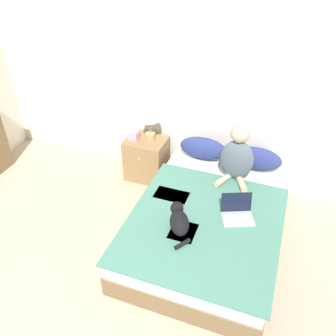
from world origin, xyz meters
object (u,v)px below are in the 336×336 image
object	(u,v)px
pillow_far	(256,159)
nightstand	(146,158)
pillow_near	(203,148)
cat_tabby	(179,220)
table_lamp	(150,116)
bed	(208,225)
laptop_open	(237,213)
tissue_box	(134,135)
person_sitting	(237,156)

from	to	relation	value
pillow_far	nightstand	xyz separation A→B (m)	(-1.37, -0.07, -0.27)
pillow_near	cat_tabby	xyz separation A→B (m)	(0.11, -1.24, -0.04)
pillow_far	table_lamp	size ratio (longest dim) A/B	1.28
bed	cat_tabby	xyz separation A→B (m)	(-0.21, -0.34, 0.30)
bed	nightstand	distance (m)	1.34
bed	nightstand	world-z (taller)	nightstand
cat_tabby	nightstand	size ratio (longest dim) A/B	0.86
pillow_far	cat_tabby	distance (m)	1.35
pillow_far	table_lamp	xyz separation A→B (m)	(-1.32, -0.04, 0.34)
pillow_near	nightstand	distance (m)	0.78
pillow_near	pillow_far	size ratio (longest dim) A/B	1.00
nightstand	table_lamp	world-z (taller)	table_lamp
cat_tabby	laptop_open	size ratio (longest dim) A/B	1.27
cat_tabby	bed	bearing A→B (deg)	-58.69
pillow_far	tissue_box	xyz separation A→B (m)	(-1.52, -0.10, 0.07)
pillow_far	nightstand	distance (m)	1.40
nightstand	tissue_box	distance (m)	0.37
pillow_near	tissue_box	world-z (taller)	tissue_box
laptop_open	nightstand	distance (m)	1.58
cat_tabby	tissue_box	world-z (taller)	tissue_box
table_lamp	laptop_open	bearing A→B (deg)	-33.64
laptop_open	table_lamp	distance (m)	1.60
pillow_far	nightstand	bearing A→B (deg)	-176.91
pillow_near	bed	bearing A→B (deg)	-70.26
nightstand	pillow_far	bearing A→B (deg)	3.09
laptop_open	table_lamp	xyz separation A→B (m)	(-1.28, 0.85, 0.43)
nightstand	cat_tabby	bearing A→B (deg)	-54.23
laptop_open	table_lamp	world-z (taller)	table_lamp
bed	table_lamp	size ratio (longest dim) A/B	4.53
bed	laptop_open	size ratio (longest dim) A/B	5.38
tissue_box	table_lamp	bearing A→B (deg)	15.60
cat_tabby	laptop_open	xyz separation A→B (m)	(0.49, 0.34, -0.05)
pillow_near	cat_tabby	bearing A→B (deg)	-84.94
bed	cat_tabby	bearing A→B (deg)	-121.96
pillow_far	nightstand	size ratio (longest dim) A/B	1.03
bed	nightstand	size ratio (longest dim) A/B	3.65
person_sitting	tissue_box	world-z (taller)	person_sitting
person_sitting	cat_tabby	size ratio (longest dim) A/B	1.42
bed	nightstand	xyz separation A→B (m)	(-1.05, 0.82, 0.08)
person_sitting	tissue_box	distance (m)	1.34
laptop_open	pillow_far	bearing A→B (deg)	64.43
person_sitting	laptop_open	size ratio (longest dim) A/B	1.80
pillow_near	cat_tabby	size ratio (longest dim) A/B	1.20
bed	cat_tabby	distance (m)	0.50
tissue_box	laptop_open	bearing A→B (deg)	-28.29
table_lamp	tissue_box	distance (m)	0.34
pillow_near	tissue_box	distance (m)	0.88
person_sitting	nightstand	distance (m)	1.27
bed	cat_tabby	size ratio (longest dim) A/B	4.24
cat_tabby	table_lamp	xyz separation A→B (m)	(-0.78, 1.19, 0.38)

